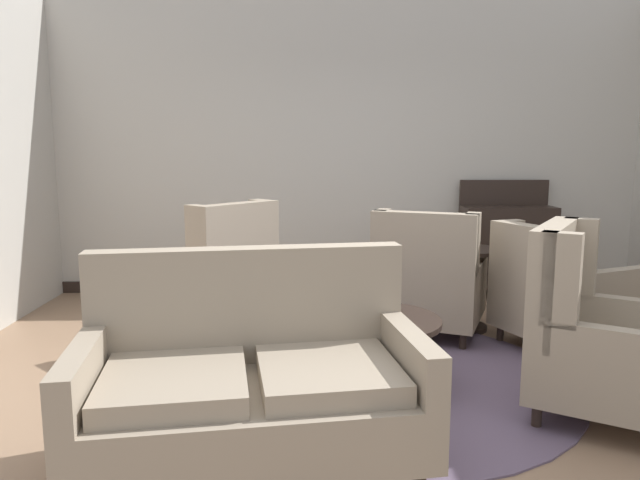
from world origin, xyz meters
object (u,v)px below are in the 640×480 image
(coffee_table, at_px, (374,330))
(porcelain_vase, at_px, (380,294))
(settee, at_px, (252,383))
(side_table, at_px, (468,281))
(armchair_back_corner, at_px, (429,284))
(armchair_near_sideboard, at_px, (601,341))
(armchair_far_left, at_px, (558,296))
(armchair_near_window, at_px, (221,280))
(sideboard, at_px, (507,245))

(coffee_table, distance_m, porcelain_vase, 0.24)
(settee, distance_m, side_table, 2.71)
(armchair_back_corner, bearing_deg, armchair_near_sideboard, 137.12)
(porcelain_vase, distance_m, armchair_near_sideboard, 1.31)
(armchair_far_left, bearing_deg, porcelain_vase, 91.74)
(porcelain_vase, height_order, settee, settee)
(armchair_near_window, bearing_deg, armchair_far_left, 122.85)
(armchair_near_window, distance_m, armchair_far_left, 2.65)
(coffee_table, distance_m, armchair_far_left, 1.62)
(armchair_far_left, xyz_separation_m, sideboard, (0.19, 1.71, 0.11))
(sideboard, bearing_deg, side_table, -121.67)
(porcelain_vase, bearing_deg, armchair_near_sideboard, -22.92)
(coffee_table, xyz_separation_m, settee, (-0.70, -0.96, 0.05))
(settee, xyz_separation_m, armchair_back_corner, (1.27, 1.99, 0.02))
(coffee_table, distance_m, sideboard, 2.90)
(coffee_table, distance_m, armchair_near_window, 1.59)
(armchair_far_left, bearing_deg, coffee_table, 91.84)
(porcelain_vase, bearing_deg, armchair_back_corner, 62.13)
(armchair_near_window, xyz_separation_m, side_table, (2.07, 0.07, -0.04))
(settee, distance_m, armchair_near_sideboard, 2.00)
(armchair_back_corner, bearing_deg, armchair_near_window, 20.52)
(coffee_table, xyz_separation_m, armchair_near_window, (-1.13, 1.12, 0.09))
(armchair_far_left, bearing_deg, settee, 104.49)
(coffee_table, xyz_separation_m, armchair_near_sideboard, (1.24, -0.48, 0.08))
(porcelain_vase, relative_size, side_table, 0.51)
(coffee_table, bearing_deg, sideboard, 54.81)
(coffee_table, xyz_separation_m, sideboard, (1.67, 2.37, 0.17))
(coffee_table, distance_m, side_table, 1.52)
(coffee_table, xyz_separation_m, side_table, (0.94, 1.19, 0.05))
(armchair_near_window, bearing_deg, coffee_table, 88.14)
(coffee_table, bearing_deg, side_table, 51.60)
(armchair_back_corner, height_order, sideboard, sideboard)
(settee, xyz_separation_m, sideboard, (2.37, 3.33, 0.12))
(settee, xyz_separation_m, armchair_far_left, (2.18, 1.62, 0.01))
(settee, relative_size, sideboard, 1.42)
(armchair_near_sideboard, height_order, armchair_far_left, armchair_near_sideboard)
(armchair_far_left, distance_m, sideboard, 1.72)
(armchair_near_window, height_order, armchair_near_sideboard, armchair_near_window)
(armchair_back_corner, bearing_deg, sideboard, -105.82)
(armchair_back_corner, relative_size, side_table, 1.57)
(porcelain_vase, bearing_deg, coffee_table, -152.45)
(porcelain_vase, xyz_separation_m, settee, (-0.74, -0.98, -0.19))
(side_table, relative_size, sideboard, 0.58)
(armchair_near_window, relative_size, sideboard, 0.92)
(armchair_far_left, xyz_separation_m, side_table, (-0.54, 0.53, 0.00))
(armchair_near_window, bearing_deg, armchair_back_corner, 129.86)
(armchair_near_sideboard, xyz_separation_m, armchair_back_corner, (-0.66, 1.51, -0.01))
(porcelain_vase, xyz_separation_m, sideboard, (1.63, 2.35, -0.07))
(armchair_far_left, relative_size, sideboard, 0.88)
(armchair_near_sideboard, distance_m, sideboard, 2.89)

